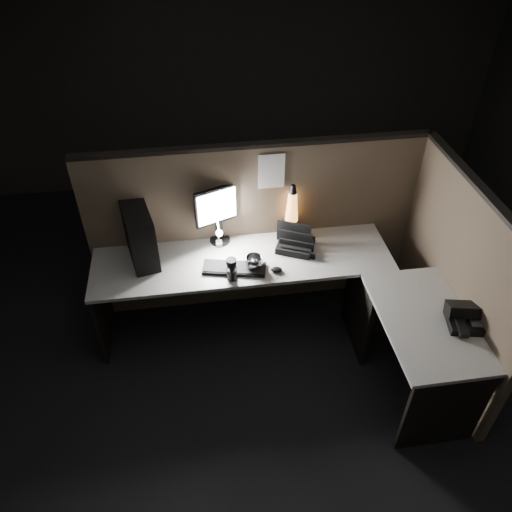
{
  "coord_description": "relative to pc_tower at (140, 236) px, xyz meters",
  "views": [
    {
      "loc": [
        -0.47,
        -2.31,
        3.21
      ],
      "look_at": [
        -0.08,
        0.35,
        0.96
      ],
      "focal_mm": 35.0,
      "sensor_mm": 36.0,
      "label": 1
    }
  ],
  "objects": [
    {
      "name": "desk_phone",
      "position": [
        2.14,
        -0.98,
        -0.16
      ],
      "size": [
        0.29,
        0.3,
        0.15
      ],
      "rotation": [
        0.0,
        0.0,
        -0.2
      ],
      "color": "black",
      "rests_on": "desk"
    },
    {
      "name": "desk",
      "position": [
        1.08,
        -0.46,
        -0.36
      ],
      "size": [
        2.6,
        1.6,
        0.73
      ],
      "color": "#B1AEA7",
      "rests_on": "ground"
    },
    {
      "name": "monitor",
      "position": [
        0.6,
        0.15,
        0.08
      ],
      "size": [
        0.37,
        0.18,
        0.49
      ],
      "rotation": [
        0.0,
        0.0,
        0.37
      ],
      "color": "black",
      "rests_on": "desk"
    },
    {
      "name": "lava_lamp",
      "position": [
        1.18,
        0.14,
        -0.02
      ],
      "size": [
        0.13,
        0.13,
        0.47
      ],
      "color": "black",
      "rests_on": "desk"
    },
    {
      "name": "mouse",
      "position": [
        0.98,
        -0.29,
        -0.2
      ],
      "size": [
        0.1,
        0.08,
        0.03
      ],
      "primitive_type": "ellipsoid",
      "rotation": [
        0.0,
        0.0,
        -0.27
      ],
      "color": "black",
      "rests_on": "desk"
    },
    {
      "name": "steel_mug",
      "position": [
        0.82,
        -0.23,
        -0.16
      ],
      "size": [
        0.18,
        0.18,
        0.11
      ],
      "primitive_type": "imported",
      "rotation": [
        0.0,
        0.0,
        -0.38
      ],
      "color": "#B1B1B8",
      "rests_on": "desk"
    },
    {
      "name": "clip_lamp",
      "position": [
        0.59,
        0.0,
        -0.06
      ],
      "size": [
        0.05,
        0.2,
        0.26
      ],
      "color": "silver",
      "rests_on": "desk"
    },
    {
      "name": "travel_mug",
      "position": [
        0.65,
        -0.32,
        -0.12
      ],
      "size": [
        0.08,
        0.08,
        0.18
      ],
      "primitive_type": "cylinder",
      "color": "black",
      "rests_on": "desk"
    },
    {
      "name": "partition_right",
      "position": [
        2.23,
        -0.62,
        -0.2
      ],
      "size": [
        0.06,
        1.66,
        1.5
      ],
      "primitive_type": "cube",
      "color": "brown",
      "rests_on": "ground"
    },
    {
      "name": "pinned_paper",
      "position": [
        1.01,
        0.18,
        0.36
      ],
      "size": [
        0.2,
        0.0,
        0.28
      ],
      "primitive_type": "cube",
      "color": "white",
      "rests_on": "partition_back"
    },
    {
      "name": "organizer",
      "position": [
        1.18,
        -0.03,
        -0.17
      ],
      "size": [
        0.35,
        0.33,
        0.21
      ],
      "rotation": [
        0.0,
        0.0,
        -0.43
      ],
      "color": "black",
      "rests_on": "desk"
    },
    {
      "name": "figurine",
      "position": [
        1.3,
        0.12,
        -0.17
      ],
      "size": [
        0.05,
        0.05,
        0.05
      ],
      "primitive_type": "sphere",
      "color": "orange",
      "rests_on": "desk"
    },
    {
      "name": "pc_tower",
      "position": [
        0.0,
        0.0,
        0.0
      ],
      "size": [
        0.27,
        0.44,
        0.43
      ],
      "primitive_type": "cube",
      "rotation": [
        0.0,
        0.0,
        0.22
      ],
      "color": "black",
      "rests_on": "desk"
    },
    {
      "name": "floor",
      "position": [
        0.9,
        -0.72,
        -0.95
      ],
      "size": [
        6.0,
        6.0,
        0.0
      ],
      "primitive_type": "plane",
      "color": "black",
      "rests_on": "ground"
    },
    {
      "name": "room_shell",
      "position": [
        0.9,
        -0.72,
        0.67
      ],
      "size": [
        6.0,
        6.0,
        6.0
      ],
      "color": "silver",
      "rests_on": "ground"
    },
    {
      "name": "keyboard",
      "position": [
        0.67,
        -0.23,
        -0.2
      ],
      "size": [
        0.49,
        0.26,
        0.02
      ],
      "primitive_type": "cube",
      "rotation": [
        0.0,
        0.0,
        -0.22
      ],
      "color": "black",
      "rests_on": "desk"
    },
    {
      "name": "partition_back",
      "position": [
        0.9,
        0.21,
        -0.2
      ],
      "size": [
        2.66,
        0.06,
        1.5
      ],
      "primitive_type": "cube",
      "color": "brown",
      "rests_on": "ground"
    }
  ]
}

